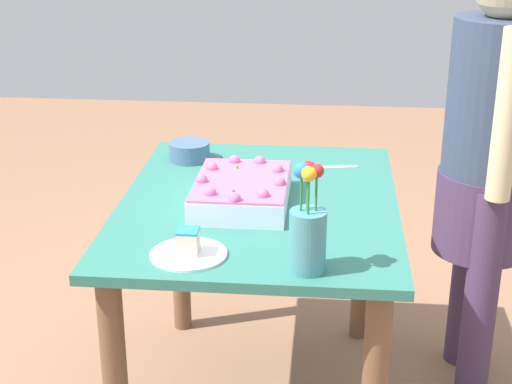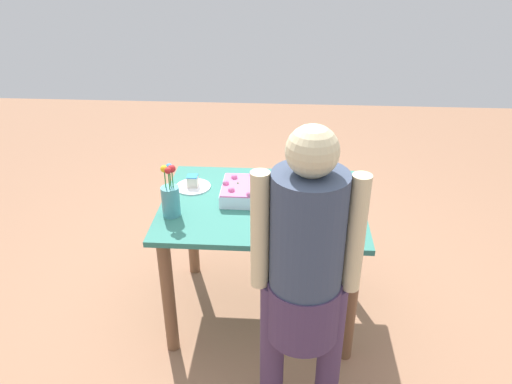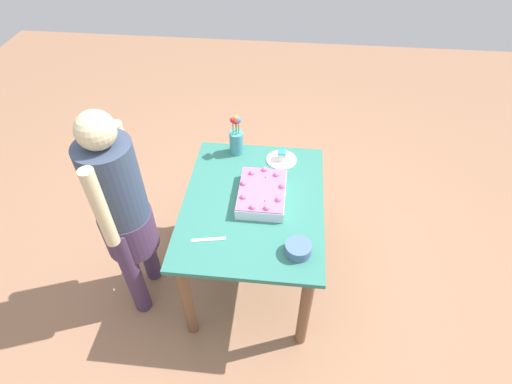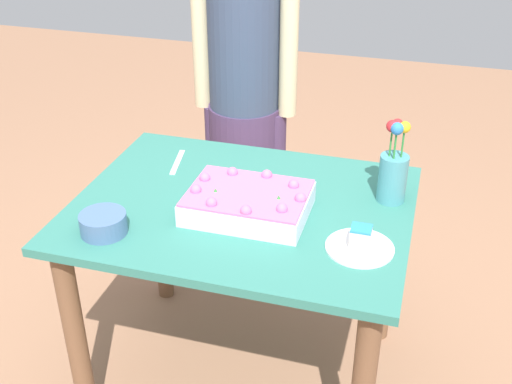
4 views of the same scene
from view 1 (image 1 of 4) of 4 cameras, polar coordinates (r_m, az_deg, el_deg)
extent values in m
cube|color=#317466|center=(2.45, 0.22, -0.90)|extent=(1.11, 0.86, 0.03)
cylinder|color=brown|center=(3.08, -5.55, -3.84)|extent=(0.07, 0.07, 0.73)
cylinder|color=brown|center=(3.03, 7.74, -4.36)|extent=(0.07, 0.07, 0.73)
cube|color=white|center=(2.40, -1.04, -0.06)|extent=(0.38, 0.28, 0.07)
cube|color=#D1659C|center=(2.39, -1.05, 0.83)|extent=(0.38, 0.28, 0.01)
sphere|color=#D1659C|center=(2.22, -1.55, -0.50)|extent=(0.04, 0.04, 0.04)
sphere|color=#D1659C|center=(2.25, 0.52, -0.19)|extent=(0.04, 0.04, 0.04)
sphere|color=#D1659C|center=(2.35, 1.74, 0.68)|extent=(0.04, 0.04, 0.04)
sphere|color=#D1659C|center=(2.45, 1.58, 1.63)|extent=(0.04, 0.04, 0.04)
sphere|color=#D1659C|center=(2.53, 0.28, 2.25)|extent=(0.04, 0.04, 0.04)
sphere|color=#D1659C|center=(2.54, -1.57, 2.31)|extent=(0.04, 0.04, 0.04)
sphere|color=#D1659C|center=(2.48, -3.22, 1.78)|extent=(0.04, 0.04, 0.04)
sphere|color=#D1659C|center=(2.37, -3.97, 0.87)|extent=(0.04, 0.04, 0.04)
sphere|color=#D1659C|center=(2.27, -3.36, -0.05)|extent=(0.04, 0.04, 0.04)
cone|color=#2D8438|center=(2.29, -1.66, 0.07)|extent=(0.02, 0.02, 0.02)
cone|color=#2D8438|center=(2.48, -1.38, 1.78)|extent=(0.02, 0.02, 0.02)
cylinder|color=white|center=(2.09, -4.92, -4.53)|extent=(0.20, 0.20, 0.01)
cube|color=beige|center=(2.07, -4.95, -3.67)|extent=(0.06, 0.06, 0.06)
cube|color=#2C83C8|center=(2.06, -4.98, -2.82)|extent=(0.06, 0.06, 0.01)
cube|color=silver|center=(2.73, 5.40, 1.80)|extent=(0.06, 0.20, 0.00)
cylinder|color=teal|center=(1.97, 3.77, -3.59)|extent=(0.09, 0.09, 0.16)
cylinder|color=#2D8438|center=(1.90, 3.84, -0.17)|extent=(0.01, 0.01, 0.10)
sphere|color=yellow|center=(1.88, 3.88, 1.32)|extent=(0.04, 0.04, 0.04)
cylinder|color=#2D8438|center=(1.92, 4.41, 0.08)|extent=(0.01, 0.01, 0.10)
sphere|color=red|center=(1.91, 4.45, 1.55)|extent=(0.04, 0.04, 0.04)
cylinder|color=#2D8438|center=(1.94, 3.78, 0.24)|extent=(0.01, 0.01, 0.10)
sphere|color=red|center=(1.92, 3.81, 1.70)|extent=(0.04, 0.04, 0.04)
cylinder|color=#2D8438|center=(1.92, 3.31, 0.09)|extent=(0.01, 0.01, 0.10)
sphere|color=#2D78BA|center=(1.90, 3.35, 1.56)|extent=(0.04, 0.04, 0.04)
cylinder|color=#486892|center=(2.80, -4.86, 2.97)|extent=(0.14, 0.14, 0.07)
cylinder|color=#463254|center=(2.95, 15.17, -5.23)|extent=(0.11, 0.11, 0.78)
cylinder|color=#463254|center=(2.72, 16.01, -7.67)|extent=(0.11, 0.11, 0.78)
cylinder|color=#463254|center=(2.72, 16.13, -1.35)|extent=(0.32, 0.31, 0.28)
cylinder|color=#36425A|center=(2.60, 16.98, 6.39)|extent=(0.30, 0.30, 0.52)
cylinder|color=beige|center=(2.78, 16.28, 7.39)|extent=(0.08, 0.08, 0.52)
cylinder|color=beige|center=(2.42, 17.78, 5.24)|extent=(0.08, 0.08, 0.52)
camera|label=2|loc=(3.25, 52.35, 21.58)|focal=35.00mm
camera|label=3|loc=(4.05, -0.32, 33.28)|focal=28.00mm
camera|label=4|loc=(2.59, -46.45, 19.30)|focal=45.00mm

